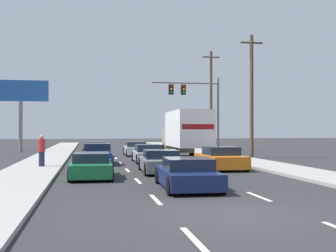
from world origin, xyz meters
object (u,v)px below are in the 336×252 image
at_px(car_navy, 187,174).
at_px(utility_pole_far, 211,100).
at_px(car_orange, 221,159).
at_px(pedestrian_near_corner, 42,151).
at_px(car_black, 95,150).
at_px(box_truck, 186,132).
at_px(utility_pole_mid, 252,95).
at_px(car_gray, 161,162).
at_px(roadside_billboard, 21,99).
at_px(traffic_signal_mast, 192,97).
at_px(car_blue, 97,155).
at_px(car_white, 135,149).
at_px(car_silver, 148,154).
at_px(car_green, 91,166).

xyz_separation_m(car_navy, utility_pole_far, (8.98, 28.17, 4.79)).
bearing_deg(car_orange, pedestrian_near_corner, 169.04).
distance_m(car_black, utility_pole_far, 15.17).
xyz_separation_m(box_truck, utility_pole_mid, (5.20, -0.09, 2.86)).
relative_size(car_gray, car_navy, 0.97).
relative_size(car_gray, roadside_billboard, 0.61).
xyz_separation_m(car_black, traffic_signal_mast, (9.27, 4.96, 4.78)).
height_order(car_blue, pedestrian_near_corner, pedestrian_near_corner).
relative_size(car_black, car_gray, 1.08).
height_order(car_gray, traffic_signal_mast, traffic_signal_mast).
relative_size(traffic_signal_mast, utility_pole_mid, 0.76).
distance_m(car_navy, box_truck, 16.79).
relative_size(car_white, utility_pole_far, 0.43).
bearing_deg(pedestrian_near_corner, car_navy, -56.77).
bearing_deg(utility_pole_mid, car_white, 150.23).
bearing_deg(car_gray, car_white, 88.87).
height_order(box_truck, utility_pole_far, utility_pole_far).
bearing_deg(car_black, box_truck, -30.46).
distance_m(car_gray, roadside_billboard, 25.32).
bearing_deg(roadside_billboard, utility_pole_mid, -33.67).
bearing_deg(car_blue, car_orange, -34.25).
bearing_deg(roadside_billboard, car_blue, -67.13).
height_order(car_black, utility_pole_mid, utility_pole_mid).
height_order(car_gray, roadside_billboard, roadside_billboard).
height_order(car_silver, pedestrian_near_corner, pedestrian_near_corner).
xyz_separation_m(car_green, car_gray, (3.49, 1.84, -0.01)).
height_order(car_gray, box_truck, box_truck).
bearing_deg(pedestrian_near_corner, car_black, 73.95).
bearing_deg(roadside_billboard, car_navy, -70.66).
distance_m(car_gray, traffic_signal_mast, 20.62).
distance_m(car_green, pedestrian_near_corner, 5.81).
distance_m(car_black, car_white, 3.48).
xyz_separation_m(utility_pole_far, roadside_billboard, (-19.11, 0.70, -0.12)).
bearing_deg(car_blue, car_white, 69.57).
distance_m(car_green, traffic_signal_mast, 23.54).
distance_m(car_green, car_silver, 9.65).
xyz_separation_m(car_white, roadside_billboard, (-10.45, 7.77, 4.65)).
xyz_separation_m(car_gray, car_navy, (-0.02, -6.14, -0.00)).
distance_m(car_gray, utility_pole_mid, 14.08).
bearing_deg(car_silver, car_orange, -59.70).
height_order(car_green, car_white, car_white).
bearing_deg(car_white, car_orange, -76.34).
height_order(car_blue, traffic_signal_mast, traffic_signal_mast).
bearing_deg(car_orange, traffic_signal_mast, 81.65).
bearing_deg(car_gray, utility_pole_far, 67.88).
xyz_separation_m(car_black, car_silver, (3.37, -7.08, -0.02)).
distance_m(car_green, car_white, 17.22).
height_order(car_blue, car_navy, car_blue).
distance_m(car_navy, traffic_signal_mast, 26.41).
bearing_deg(utility_pole_far, car_orange, -104.56).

